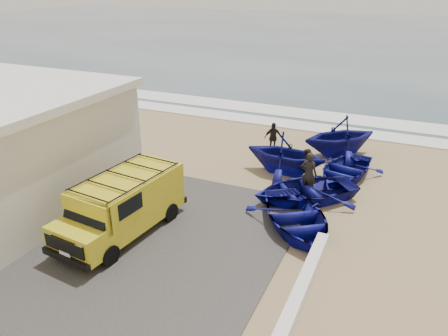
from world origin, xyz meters
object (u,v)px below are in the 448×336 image
(boat_near_right, at_px, (305,190))
(fisherman_front, at_px, (309,174))
(parapet, at_px, (299,298))
(van, at_px, (123,203))
(boat_near_left, at_px, (296,218))
(fisherman_middle, at_px, (306,167))
(boat_mid_right, at_px, (344,170))
(fisherman_back, at_px, (273,138))
(boat_far_left, at_px, (340,136))
(boat_mid_left, at_px, (285,153))

(boat_near_right, relative_size, fisherman_front, 2.29)
(parapet, distance_m, van, 6.56)
(parapet, distance_m, boat_near_left, 3.95)
(fisherman_front, height_order, fisherman_middle, fisherman_front)
(boat_near_right, relative_size, boat_mid_right, 1.11)
(boat_mid_right, bearing_deg, fisherman_back, 168.76)
(boat_far_left, height_order, fisherman_back, boat_far_left)
(van, xyz_separation_m, boat_near_right, (5.02, 4.78, -0.68))
(boat_mid_left, distance_m, fisherman_front, 2.22)
(fisherman_back, bearing_deg, boat_near_left, -104.00)
(fisherman_middle, bearing_deg, boat_far_left, 174.83)
(boat_far_left, bearing_deg, boat_near_right, -46.96)
(boat_mid_left, height_order, boat_far_left, boat_far_left)
(fisherman_middle, distance_m, fisherman_back, 3.77)
(boat_near_left, distance_m, boat_mid_right, 5.01)
(boat_mid_left, relative_size, fisherman_middle, 2.29)
(boat_mid_right, relative_size, fisherman_back, 2.46)
(boat_mid_left, xyz_separation_m, fisherman_front, (1.46, -1.67, -0.03))
(boat_near_right, bearing_deg, fisherman_front, 139.40)
(van, height_order, fisherman_middle, van)
(boat_mid_left, bearing_deg, boat_near_right, -142.56)
(fisherman_middle, bearing_deg, boat_mid_left, -117.92)
(van, xyz_separation_m, fisherman_back, (2.27, 9.17, -0.35))
(boat_mid_right, distance_m, fisherman_back, 4.18)
(van, bearing_deg, fisherman_front, 52.95)
(boat_far_left, bearing_deg, van, -71.18)
(boat_near_left, xyz_separation_m, fisherman_back, (-3.01, 6.61, 0.34))
(boat_mid_left, distance_m, boat_far_left, 3.62)
(parapet, bearing_deg, fisherman_front, 101.84)
(fisherman_front, bearing_deg, fisherman_back, -40.09)
(boat_near_right, bearing_deg, boat_mid_right, 118.97)
(van, relative_size, boat_mid_left, 1.40)
(parapet, bearing_deg, boat_far_left, 95.21)
(boat_mid_right, height_order, boat_far_left, boat_far_left)
(van, bearing_deg, boat_near_right, 49.99)
(boat_mid_left, xyz_separation_m, boat_mid_right, (2.53, 0.53, -0.55))
(fisherman_middle, bearing_deg, parapet, 17.81)
(boat_near_left, relative_size, boat_far_left, 1.10)
(parapet, distance_m, fisherman_back, 11.19)
(boat_mid_right, bearing_deg, boat_near_right, -99.19)
(boat_mid_right, distance_m, fisherman_middle, 1.92)
(fisherman_back, bearing_deg, boat_far_left, -21.47)
(boat_far_left, distance_m, fisherman_back, 3.24)
(boat_near_right, height_order, boat_far_left, boat_far_left)
(boat_mid_right, xyz_separation_m, fisherman_front, (-1.06, -2.19, 0.52))
(parapet, height_order, fisherman_back, fisherman_back)
(boat_mid_right, bearing_deg, fisherman_front, -103.54)
(fisherman_back, bearing_deg, van, -142.40)
(boat_far_left, xyz_separation_m, fisherman_middle, (-0.68, -3.85, -0.22))
(fisherman_middle, bearing_deg, fisherman_back, -135.56)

